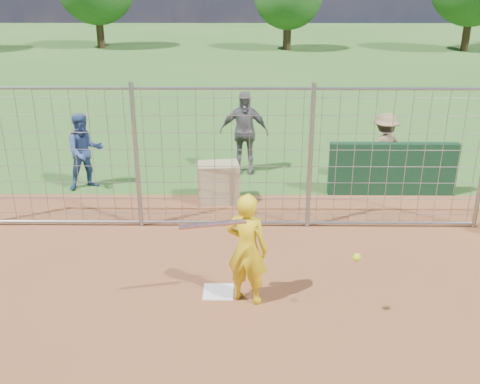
{
  "coord_description": "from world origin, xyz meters",
  "views": [
    {
      "loc": [
        0.37,
        -6.76,
        4.17
      ],
      "look_at": [
        0.3,
        0.8,
        1.15
      ],
      "focal_mm": 40.0,
      "sensor_mm": 36.0,
      "label": 1
    }
  ],
  "objects_px": {
    "batter": "(247,249)",
    "bystander_a": "(85,151)",
    "bystander_c": "(384,149)",
    "equipment_bin": "(218,183)",
    "bystander_b": "(244,132)"
  },
  "relations": [
    {
      "from": "batter",
      "to": "bystander_a",
      "type": "relative_size",
      "value": 0.99
    },
    {
      "from": "batter",
      "to": "bystander_a",
      "type": "bearing_deg",
      "value": -30.33
    },
    {
      "from": "bystander_c",
      "to": "equipment_bin",
      "type": "height_order",
      "value": "bystander_c"
    },
    {
      "from": "batter",
      "to": "equipment_bin",
      "type": "xyz_separation_m",
      "value": [
        -0.56,
        3.56,
        -0.4
      ]
    },
    {
      "from": "bystander_b",
      "to": "equipment_bin",
      "type": "bearing_deg",
      "value": -102.87
    },
    {
      "from": "batter",
      "to": "bystander_c",
      "type": "bearing_deg",
      "value": -100.94
    },
    {
      "from": "bystander_a",
      "to": "equipment_bin",
      "type": "bearing_deg",
      "value": -44.21
    },
    {
      "from": "bystander_c",
      "to": "bystander_b",
      "type": "bearing_deg",
      "value": -27.94
    },
    {
      "from": "batter",
      "to": "bystander_c",
      "type": "xyz_separation_m",
      "value": [
        2.96,
        4.66,
        -0.02
      ]
    },
    {
      "from": "batter",
      "to": "bystander_b",
      "type": "relative_size",
      "value": 0.85
    },
    {
      "from": "batter",
      "to": "equipment_bin",
      "type": "relative_size",
      "value": 2.0
    },
    {
      "from": "bystander_a",
      "to": "equipment_bin",
      "type": "height_order",
      "value": "bystander_a"
    },
    {
      "from": "equipment_bin",
      "to": "batter",
      "type": "bearing_deg",
      "value": -88.68
    },
    {
      "from": "bystander_b",
      "to": "equipment_bin",
      "type": "distance_m",
      "value": 1.94
    },
    {
      "from": "bystander_b",
      "to": "bystander_c",
      "type": "xyz_separation_m",
      "value": [
        3.02,
        -0.69,
        -0.17
      ]
    }
  ]
}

